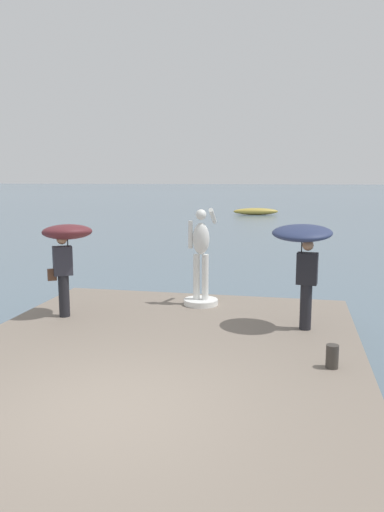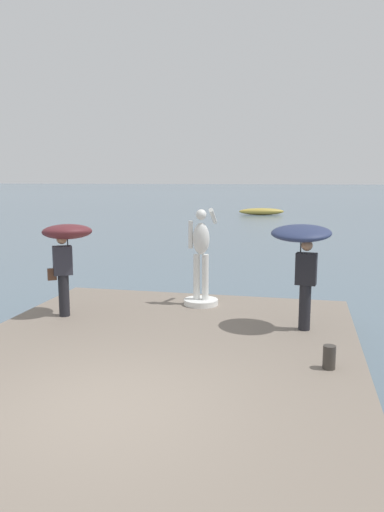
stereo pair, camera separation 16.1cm
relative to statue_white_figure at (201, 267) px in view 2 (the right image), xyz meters
name	(u,v)px [view 2 (the right image)]	position (x,y,z in m)	size (l,w,h in m)	color
ground_plane	(277,214)	(-0.16, 34.69, -1.28)	(400.00, 400.00, 0.00)	slate
pier	(145,372)	(-0.16, -3.64, -1.08)	(6.87, 9.34, 0.40)	slate
statue_white_figure	(201,267)	(0.00, 0.00, 0.00)	(0.78, 0.95, 2.21)	white
onlooker_left	(66,242)	(-2.55, -1.48, 0.68)	(1.42, 1.42, 1.95)	black
onlooker_right	(302,246)	(2.22, -1.40, 0.74)	(1.26, 1.28, 2.03)	black
mooring_bollard	(329,357)	(2.68, -3.37, -0.70)	(0.19, 0.19, 0.36)	#38332D
boat_near	(261,211)	(-1.42, 33.47, -0.98)	(4.06, 1.76, 0.60)	#B2993D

